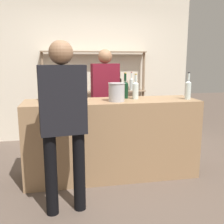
# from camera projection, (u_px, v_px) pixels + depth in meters

# --- Properties ---
(ground_plane) EXTENTS (16.00, 16.00, 0.00)m
(ground_plane) POSITION_uv_depth(u_px,v_px,m) (112.00, 175.00, 3.52)
(ground_plane) COLOR brown
(bar_counter) EXTENTS (2.20, 0.61, 1.02)m
(bar_counter) POSITION_uv_depth(u_px,v_px,m) (112.00, 139.00, 3.42)
(bar_counter) COLOR #997551
(bar_counter) RESTS_ON ground_plane
(back_wall) EXTENTS (3.80, 0.12, 2.80)m
(back_wall) POSITION_uv_depth(u_px,v_px,m) (94.00, 66.00, 5.08)
(back_wall) COLOR beige
(back_wall) RESTS_ON ground_plane
(back_shelf) EXTENTS (1.97, 0.18, 1.68)m
(back_shelf) POSITION_uv_depth(u_px,v_px,m) (96.00, 82.00, 4.97)
(back_shelf) COLOR #897056
(back_shelf) RESTS_ON ground_plane
(counter_bottle_0) EXTENTS (0.08, 0.08, 0.33)m
(counter_bottle_0) POSITION_uv_depth(u_px,v_px,m) (136.00, 89.00, 3.41)
(counter_bottle_0) COLOR silver
(counter_bottle_0) RESTS_ON bar_counter
(counter_bottle_1) EXTENTS (0.08, 0.08, 0.34)m
(counter_bottle_1) POSITION_uv_depth(u_px,v_px,m) (125.00, 89.00, 3.47)
(counter_bottle_1) COLOR black
(counter_bottle_1) RESTS_ON bar_counter
(counter_bottle_2) EXTENTS (0.08, 0.08, 0.31)m
(counter_bottle_2) POSITION_uv_depth(u_px,v_px,m) (60.00, 94.00, 2.99)
(counter_bottle_2) COLOR brown
(counter_bottle_2) RESTS_ON bar_counter
(counter_bottle_3) EXTENTS (0.07, 0.07, 0.35)m
(counter_bottle_3) POSITION_uv_depth(u_px,v_px,m) (188.00, 89.00, 3.38)
(counter_bottle_3) COLOR silver
(counter_bottle_3) RESTS_ON bar_counter
(counter_bottle_4) EXTENTS (0.08, 0.08, 0.37)m
(counter_bottle_4) POSITION_uv_depth(u_px,v_px,m) (43.00, 89.00, 3.24)
(counter_bottle_4) COLOR #0F1956
(counter_bottle_4) RESTS_ON bar_counter
(wine_glass) EXTENTS (0.07, 0.07, 0.16)m
(wine_glass) POSITION_uv_depth(u_px,v_px,m) (55.00, 91.00, 3.36)
(wine_glass) COLOR silver
(wine_glass) RESTS_ON bar_counter
(ice_bucket) EXTENTS (0.21, 0.21, 0.23)m
(ice_bucket) POSITION_uv_depth(u_px,v_px,m) (117.00, 92.00, 3.21)
(ice_bucket) COLOR #B2B2B7
(ice_bucket) RESTS_ON bar_counter
(server_behind_counter) EXTENTS (0.44, 0.22, 1.68)m
(server_behind_counter) POSITION_uv_depth(u_px,v_px,m) (105.00, 93.00, 4.18)
(server_behind_counter) COLOR black
(server_behind_counter) RESTS_ON ground_plane
(customer_left) EXTENTS (0.45, 0.24, 1.69)m
(customer_left) POSITION_uv_depth(u_px,v_px,m) (63.00, 115.00, 2.48)
(customer_left) COLOR black
(customer_left) RESTS_ON ground_plane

